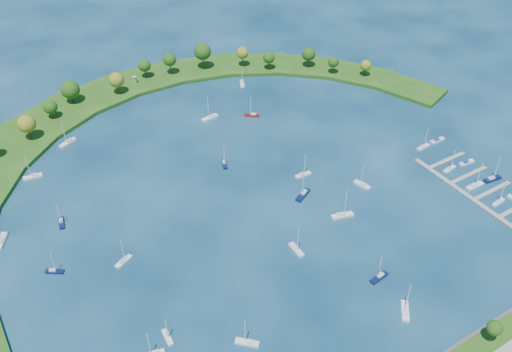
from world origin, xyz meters
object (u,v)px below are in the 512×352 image
moored_boat_3 (303,194)px  moored_boat_10 (1,240)px  moored_boat_15 (61,222)px  docked_boat_7 (492,178)px  moored_boat_20 (252,114)px  moored_boat_4 (33,176)px  harbor_tower (135,80)px  moored_boat_12 (303,174)px  moored_boat_7 (379,277)px  moored_boat_8 (296,249)px  moored_boat_6 (224,163)px  moored_boat_2 (342,215)px  docked_boat_11 (437,140)px  moored_boat_9 (167,336)px  moored_boat_13 (210,117)px  moored_boat_18 (405,310)px  moored_boat_17 (54,271)px  docked_boat_9 (467,162)px  docked_boat_4 (499,202)px  docked_boat_10 (423,146)px  docked_boat_8 (450,168)px  moored_boat_16 (247,342)px  moored_boat_21 (242,83)px  moored_boat_14 (123,261)px  moored_boat_5 (68,142)px  dock_system (498,202)px

moored_boat_3 → moored_boat_10: moored_boat_3 is taller
moored_boat_15 → docked_boat_7: (172.46, -73.48, 0.05)m
moored_boat_20 → moored_boat_4: bearing=36.1°
harbor_tower → moored_boat_12: 121.96m
moored_boat_10 → moored_boat_7: bearing=-100.9°
moored_boat_8 → moored_boat_10: moored_boat_10 is taller
moored_boat_6 → moored_boat_8: 63.14m
moored_boat_2 → docked_boat_11: (74.34, 18.71, -0.36)m
moored_boat_9 → moored_boat_13: (76.25, 112.28, 0.09)m
moored_boat_18 → moored_boat_15: bearing=79.0°
moored_boat_17 → docked_boat_9: moored_boat_17 is taller
moored_boat_4 → docked_boat_4: 204.57m
moored_boat_13 → moored_boat_9: bearing=49.5°
docked_boat_10 → docked_boat_8: bearing=-101.5°
moored_boat_10 → docked_boat_9: bearing=-78.8°
moored_boat_7 → moored_boat_16: moored_boat_16 is taller
moored_boat_7 → moored_boat_17: moored_boat_7 is taller
moored_boat_2 → moored_boat_17: (-110.10, 32.22, -0.10)m
moored_boat_20 → moored_boat_17: bearing=64.4°
moored_boat_3 → moored_boat_21: size_ratio=1.17×
harbor_tower → moored_boat_10: 129.05m
moored_boat_14 → docked_boat_11: (160.80, -4.78, -0.29)m
moored_boat_9 → docked_boat_8: (148.79, 15.64, 0.01)m
harbor_tower → moored_boat_5: bearing=-144.1°
harbor_tower → moored_boat_20: 73.57m
moored_boat_13 → moored_boat_21: size_ratio=1.16×
moored_boat_2 → docked_boat_11: 76.66m
moored_boat_15 → moored_boat_18: moored_boat_18 is taller
moored_boat_8 → moored_boat_18: bearing=20.5°
harbor_tower → moored_boat_2: size_ratio=0.29×
moored_boat_12 → docked_boat_8: moored_boat_12 is taller
moored_boat_10 → moored_boat_16: moored_boat_10 is taller
moored_boat_14 → moored_boat_10: bearing=110.5°
moored_boat_12 → moored_boat_8: bearing=-125.7°
docked_boat_7 → docked_boat_11: docked_boat_7 is taller
moored_boat_2 → moored_boat_8: bearing=-151.6°
moored_boat_5 → docked_boat_10: moored_boat_5 is taller
moored_boat_18 → docked_boat_10: moored_boat_18 is taller
moored_boat_12 → moored_boat_13: 66.03m
moored_boat_18 → dock_system: bearing=-33.8°
moored_boat_12 → moored_boat_17: moored_boat_12 is taller
dock_system → moored_boat_16: bearing=-178.1°
dock_system → moored_boat_6: bearing=135.1°
moored_boat_2 → moored_boat_21: 120.51m
moored_boat_8 → docked_boat_11: 104.65m
harbor_tower → moored_boat_20: bearing=-57.5°
moored_boat_4 → moored_boat_10: bearing=66.8°
harbor_tower → moored_boat_20: (39.51, -61.97, -3.15)m
moored_boat_3 → moored_boat_20: (15.36, 67.09, -0.07)m
moored_boat_8 → moored_boat_15: (-72.63, 63.17, -0.03)m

